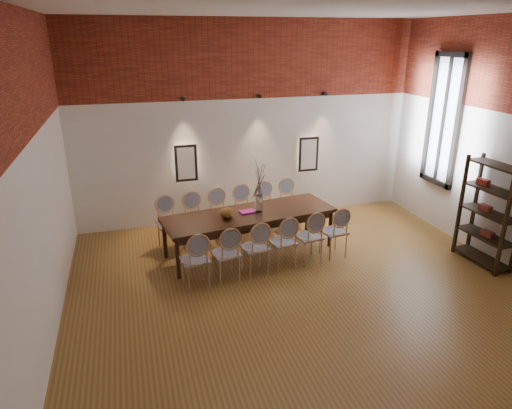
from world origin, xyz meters
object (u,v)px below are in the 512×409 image
object	(u,v)px
chair_near_a	(195,259)
chair_near_b	(226,253)
chair_far_b	(196,220)
shelving_rack	(489,213)
chair_near_d	(283,242)
chair_near_c	(255,247)
chair_far_d	(245,211)
chair_far_e	(269,207)
vase	(259,203)
dining_table	(250,232)
chair_far_f	(291,204)
chair_far_a	(169,224)
chair_near_e	(309,236)
chair_far_c	(221,215)
bowl	(227,213)
chair_near_f	(334,231)
book	(247,212)

from	to	relation	value
chair_near_a	chair_near_b	distance (m)	0.50
chair_far_b	shelving_rack	distance (m)	5.07
chair_near_d	chair_far_b	bearing A→B (deg)	123.35
chair_near_c	chair_far_d	world-z (taller)	same
chair_near_c	shelving_rack	distance (m)	3.93
chair_far_b	chair_near_d	bearing A→B (deg)	123.35
chair_far_e	vase	xyz separation A→B (m)	(-0.45, -0.85, 0.43)
dining_table	chair_far_f	distance (m)	1.48
dining_table	vase	bearing A→B (deg)	0.00
chair_far_e	chair_far_f	size ratio (longest dim) A/B	1.00
chair_near_d	shelving_rack	xyz separation A→B (m)	(3.35, -0.77, 0.43)
chair_near_b	chair_far_a	xyz separation A→B (m)	(-0.74, 1.44, 0.00)
chair_near_d	chair_near_e	bearing A→B (deg)	0.00
chair_far_c	vase	size ratio (longest dim) A/B	3.13
dining_table	chair_far_b	bearing A→B (deg)	134.63
vase	chair_near_c	bearing A→B (deg)	-110.60
chair_near_e	chair_far_c	xyz separation A→B (m)	(-1.23, 1.36, 0.00)
chair_near_e	chair_near_d	bearing A→B (deg)	-180.00
chair_near_c	chair_near_d	xyz separation A→B (m)	(0.50, 0.08, 0.00)
shelving_rack	bowl	bearing A→B (deg)	158.07
dining_table	chair_far_e	world-z (taller)	chair_far_e
bowl	chair_near_f	bearing A→B (deg)	-13.87
chair_near_a	dining_table	bearing A→B (deg)	31.29
chair_far_d	dining_table	bearing A→B (deg)	71.79
chair_near_a	chair_near_d	size ratio (longest dim) A/B	1.00
chair_far_b	chair_far_c	world-z (taller)	same
dining_table	chair_far_b	xyz separation A→B (m)	(-0.87, 0.64, 0.09)
chair_near_e	book	xyz separation A→B (m)	(-0.90, 0.66, 0.30)
chair_far_f	vase	xyz separation A→B (m)	(-0.95, -0.92, 0.43)
chair_near_d	chair_far_c	xyz separation A→B (m)	(-0.74, 1.44, 0.00)
chair_far_b	vase	bearing A→B (deg)	140.75
chair_far_a	chair_far_f	distance (m)	2.52
book	vase	bearing A→B (deg)	1.03
dining_table	chair_near_e	bearing A→B (deg)	-45.37
chair_near_a	chair_near_d	world-z (taller)	same
chair_near_a	chair_far_d	xyz separation A→B (m)	(1.26, 1.75, 0.00)
chair_near_b	chair_near_d	xyz separation A→B (m)	(1.00, 0.16, 0.00)
chair_near_b	shelving_rack	distance (m)	4.41
chair_near_a	chair_far_e	bearing A→B (deg)	37.23
chair_near_a	chair_far_e	world-z (taller)	same
chair_far_c	vase	xyz separation A→B (m)	(0.55, -0.69, 0.43)
chair_far_c	chair_far_d	world-z (taller)	same
chair_near_a	chair_far_d	world-z (taller)	same
chair_far_c	chair_far_f	world-z (taller)	same
chair_far_e	chair_far_f	xyz separation A→B (m)	(0.50, 0.08, 0.00)
chair_near_d	chair_near_b	bearing A→B (deg)	180.00
chair_near_a	chair_far_b	world-z (taller)	same
chair_near_b	book	distance (m)	1.12
bowl	shelving_rack	bearing A→B (deg)	-18.29
shelving_rack	chair_far_e	bearing A→B (deg)	138.92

